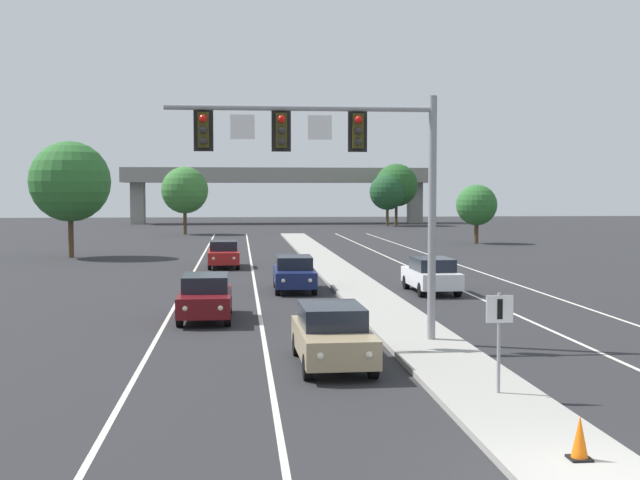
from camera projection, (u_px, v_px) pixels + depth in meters
median_island at (387, 312)px, 30.76m from camera, size 2.40×110.00×0.15m
lane_stripe_oncoming_center at (256, 292)px, 37.26m from camera, size 0.14×100.00×0.01m
lane_stripe_receding_center at (461, 290)px, 38.17m from camera, size 0.14×100.00×0.01m
edge_stripe_left at (182, 293)px, 36.94m from camera, size 0.14×100.00×0.01m
edge_stripe_right at (530, 289)px, 38.49m from camera, size 0.14×100.00×0.01m
overhead_signal_mast at (338, 158)px, 24.14m from camera, size 7.92×0.44×7.20m
median_sign_post at (499, 328)px, 18.07m from camera, size 0.60×0.10×2.20m
car_oncoming_tan at (332, 335)px, 21.62m from camera, size 1.88×4.49×1.58m
car_oncoming_darkred at (206, 297)px, 29.38m from camera, size 1.82×4.47×1.58m
car_oncoming_navy at (294, 273)px, 37.73m from camera, size 1.89×4.50×1.58m
car_oncoming_red at (223, 254)px, 49.26m from camera, size 1.91×4.51×1.58m
car_receding_white at (431, 275)px, 37.03m from camera, size 1.88×4.49×1.58m
traffic_cone_median_nose at (580, 438)px, 13.64m from camera, size 0.36×0.36×0.74m
overpass_bridge at (279, 182)px, 114.64m from camera, size 42.40×6.40×7.65m
tree_far_right_b at (396, 185)px, 107.43m from camera, size 5.54×5.54×8.02m
tree_far_left_c at (185, 190)px, 86.01m from camera, size 4.86×4.86×7.03m
tree_far_left_a at (70, 182)px, 56.21m from camera, size 5.47×5.47×7.91m
tree_far_right_c at (477, 205)px, 71.25m from camera, size 3.51×3.51×5.08m
tree_far_right_a at (387, 192)px, 106.07m from camera, size 4.63×4.63×6.70m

